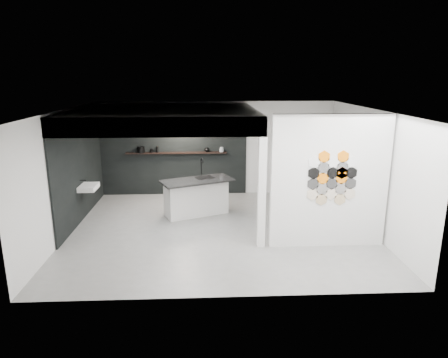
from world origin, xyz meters
The scene contains 17 objects.
floor centered at (0.00, 0.00, -0.01)m, with size 7.00×6.00×0.01m, color slate.
partition_panel centered at (2.23, -1.00, 1.40)m, with size 2.45×0.15×2.80m, color silver.
bay_clad_back centered at (-1.30, 2.97, 1.18)m, with size 4.40×0.04×2.35m, color black.
bay_clad_left centered at (-3.47, 1.00, 1.18)m, with size 0.04×4.00×2.35m, color black.
bulkhead centered at (-1.30, 1.00, 2.55)m, with size 4.40×4.00×0.40m, color silver.
corner_column centered at (0.82, -1.00, 1.18)m, with size 0.16×0.16×2.35m, color silver.
fascia_beam centered at (-1.30, -0.92, 2.55)m, with size 4.40×0.16×0.40m, color silver.
wall_basin centered at (-3.24, 0.80, 0.85)m, with size 0.40×0.60×0.12m, color silver.
display_shelf centered at (-1.20, 2.87, 1.30)m, with size 3.00×0.15×0.04m, color black.
kitchen_island centered at (-0.58, 1.07, 0.49)m, with size 1.97×1.43×1.45m.
stockpot centered at (-2.24, 2.87, 1.41)m, with size 0.22×0.22×0.18m, color black.
kettle centered at (-0.29, 2.87, 1.39)m, with size 0.15×0.15×0.13m, color black.
glass_bowl centered at (0.15, 2.87, 1.37)m, with size 0.13×0.13×0.09m, color gray.
glass_vase centered at (0.15, 2.87, 1.39)m, with size 0.10×0.10×0.14m, color gray.
bottle_dark centered at (-1.76, 2.87, 1.41)m, with size 0.07×0.07×0.18m, color black.
utensil_cup centered at (-1.92, 2.87, 1.37)m, with size 0.08×0.08×0.10m, color black.
hex_tile_cluster centered at (2.26, -1.09, 1.50)m, with size 1.04×0.02×1.16m.
Camera 1 is at (-0.34, -8.86, 3.55)m, focal length 32.00 mm.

